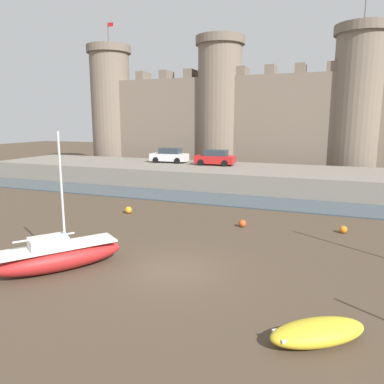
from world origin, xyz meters
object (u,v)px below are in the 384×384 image
object	(u,v)px
mooring_buoy_near_shore	(128,210)
car_quay_west	(215,158)
rowboat_midflat_right	(318,332)
sailboat_foreground_right	(59,256)
car_quay_centre_east	(170,156)
mooring_buoy_near_channel	(343,229)
mooring_buoy_mid_mud	(242,223)

from	to	relation	value
mooring_buoy_near_shore	car_quay_west	bearing A→B (deg)	84.25
rowboat_midflat_right	mooring_buoy_near_shore	size ratio (longest dim) A/B	6.52
sailboat_foreground_right	car_quay_centre_east	bearing A→B (deg)	104.06
rowboat_midflat_right	car_quay_centre_east	xyz separation A→B (m)	(-17.15, 27.09, 2.22)
rowboat_midflat_right	mooring_buoy_near_shore	distance (m)	17.51
sailboat_foreground_right	mooring_buoy_near_channel	bearing A→B (deg)	41.57
sailboat_foreground_right	mooring_buoy_near_shore	size ratio (longest dim) A/B	12.44
mooring_buoy_mid_mud	sailboat_foreground_right	bearing A→B (deg)	-121.86
sailboat_foreground_right	mooring_buoy_mid_mud	size ratio (longest dim) A/B	13.33
sailboat_foreground_right	rowboat_midflat_right	bearing A→B (deg)	-8.80
car_quay_west	car_quay_centre_east	world-z (taller)	same
sailboat_foreground_right	rowboat_midflat_right	distance (m)	10.92
sailboat_foreground_right	mooring_buoy_near_shore	xyz separation A→B (m)	(-2.41, 9.85, -0.40)
rowboat_midflat_right	car_quay_centre_east	bearing A→B (deg)	122.34
car_quay_centre_east	mooring_buoy_mid_mud	bearing A→B (deg)	-52.68
mooring_buoy_mid_mud	mooring_buoy_near_shore	bearing A→B (deg)	176.91
sailboat_foreground_right	mooring_buoy_mid_mud	xyz separation A→B (m)	(5.84, 9.40, -0.42)
mooring_buoy_near_shore	car_quay_centre_east	distance (m)	16.24
mooring_buoy_near_channel	mooring_buoy_near_shore	bearing A→B (deg)	-178.29
mooring_buoy_near_shore	mooring_buoy_near_channel	size ratio (longest dim) A/B	1.10
mooring_buoy_near_channel	mooring_buoy_mid_mud	bearing A→B (deg)	-171.42
sailboat_foreground_right	car_quay_centre_east	xyz separation A→B (m)	(-6.37, 25.42, 1.93)
sailboat_foreground_right	car_quay_centre_east	distance (m)	26.28
rowboat_midflat_right	mooring_buoy_mid_mud	distance (m)	12.12
car_quay_west	car_quay_centre_east	size ratio (longest dim) A/B	1.00
rowboat_midflat_right	mooring_buoy_near_channel	size ratio (longest dim) A/B	7.16
mooring_buoy_near_shore	car_quay_west	world-z (taller)	car_quay_west
mooring_buoy_near_shore	mooring_buoy_mid_mud	bearing A→B (deg)	-3.09
mooring_buoy_near_shore	mooring_buoy_near_channel	world-z (taller)	mooring_buoy_near_shore
rowboat_midflat_right	mooring_buoy_mid_mud	size ratio (longest dim) A/B	6.99
mooring_buoy_near_channel	car_quay_west	size ratio (longest dim) A/B	0.10
sailboat_foreground_right	mooring_buoy_near_channel	xyz separation A→B (m)	(11.57, 10.27, -0.42)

